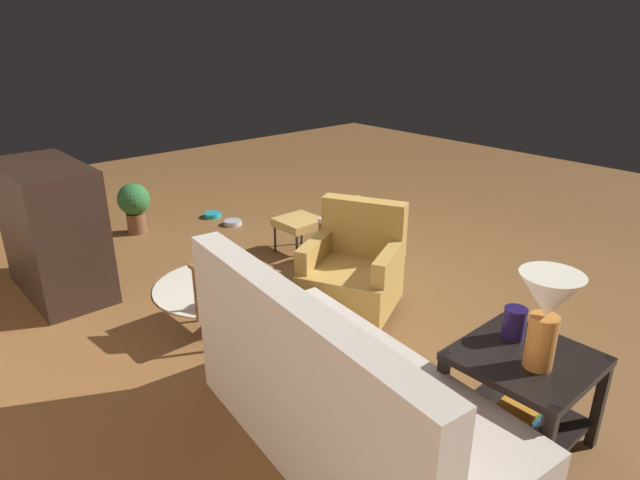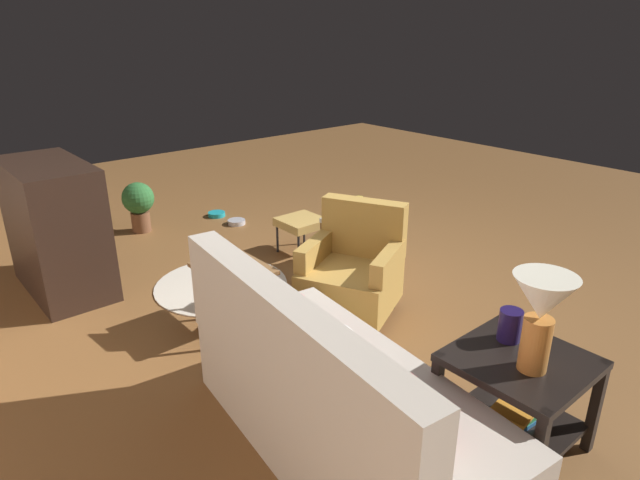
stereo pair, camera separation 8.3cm
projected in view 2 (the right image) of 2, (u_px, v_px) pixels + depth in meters
The scene contains 20 objects.
ground at pixel (354, 286), 4.73m from camera, with size 12.00×12.00×0.00m, color brown.
couch at pixel (336, 399), 2.78m from camera, with size 1.98×1.06×1.00m.
armchair at pixel (353, 271), 4.14m from camera, with size 0.89×0.90×0.87m.
side_table at pixel (517, 388), 2.81m from camera, with size 0.64×0.64×0.55m.
table_lamp at pixel (541, 308), 2.53m from camera, with size 0.30×0.30×0.50m.
small_vase at pixel (510, 325), 2.86m from camera, with size 0.12×0.12×0.18m, color #1E1447.
book_stack_shelf at pixel (512, 415), 2.87m from camera, with size 0.23×0.22×0.07m.
laptop_desk at pixel (233, 274), 3.96m from camera, with size 0.56×0.44×0.48m.
laptop at pixel (228, 262), 3.89m from camera, with size 0.34×0.28×0.21m.
tv_cabinet at pixel (56, 224), 4.47m from camera, with size 1.10×0.56×1.10m.
television at pixel (51, 216), 4.43m from camera, with size 0.64×0.41×0.48m.
wicker_hamper at pixel (354, 244), 4.99m from camera, with size 0.45×0.45×0.48m.
book_stack_hamper at pixel (355, 214), 4.88m from camera, with size 0.27×0.23×0.11m.
yellow_mug at pixel (359, 202), 4.84m from camera, with size 0.08×0.08×0.10m, color #E5D14C.
tv_remote at pixel (353, 213), 5.02m from camera, with size 0.05×0.16×0.02m, color #262628.
ottoman at pixel (301, 223), 5.30m from camera, with size 0.40×0.40×0.36m.
circular_rug at pixel (221, 285), 4.73m from camera, with size 1.15×1.15×0.01m, color beige.
pet_bowl_steel at pixel (236, 222), 6.18m from camera, with size 0.20×0.20×0.05m, color silver.
pet_bowl_teal at pixel (217, 214), 6.43m from camera, with size 0.20×0.20×0.05m, color teal.
potted_plant at pixel (139, 202), 5.86m from camera, with size 0.34×0.34×0.55m.
Camera 2 is at (-3.04, 2.98, 2.11)m, focal length 30.45 mm.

